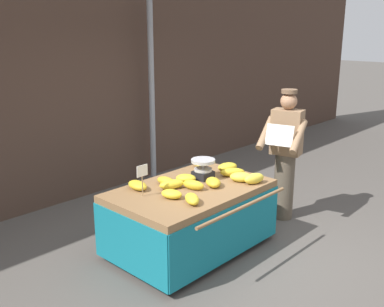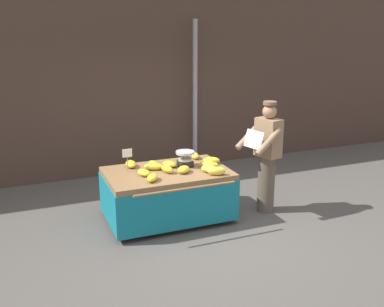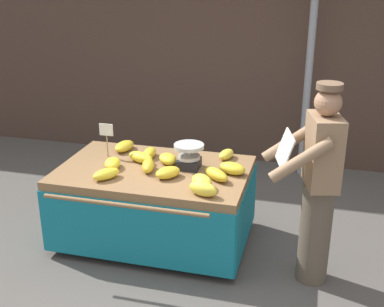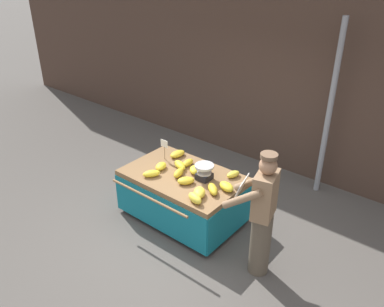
{
  "view_description": "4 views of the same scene",
  "coord_description": "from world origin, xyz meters",
  "px_view_note": "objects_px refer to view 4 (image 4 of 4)",
  "views": [
    {
      "loc": [
        -3.78,
        -2.8,
        2.46
      ],
      "look_at": [
        -0.31,
        0.46,
        1.11
      ],
      "focal_mm": 41.99,
      "sensor_mm": 36.0,
      "label": 1
    },
    {
      "loc": [
        -2.36,
        -5.39,
        2.79
      ],
      "look_at": [
        0.04,
        0.52,
        0.94
      ],
      "focal_mm": 41.62,
      "sensor_mm": 36.0,
      "label": 2
    },
    {
      "loc": [
        1.05,
        -3.64,
        2.55
      ],
      "look_at": [
        -0.04,
        0.48,
        0.91
      ],
      "focal_mm": 46.58,
      "sensor_mm": 36.0,
      "label": 3
    },
    {
      "loc": [
        2.91,
        -3.41,
        3.75
      ],
      "look_at": [
        -0.25,
        0.44,
        1.14
      ],
      "focal_mm": 37.01,
      "sensor_mm": 36.0,
      "label": 4
    }
  ],
  "objects_px": {
    "banana_cart": "(183,186)",
    "banana_bunch_10": "(195,170)",
    "banana_bunch_3": "(188,163)",
    "weighing_scale": "(204,172)",
    "vendor_person": "(262,215)",
    "banana_bunch_6": "(152,174)",
    "banana_bunch_2": "(161,166)",
    "banana_bunch_1": "(186,181)",
    "banana_bunch_11": "(213,189)",
    "street_pole": "(329,112)",
    "banana_bunch_9": "(177,154)",
    "banana_bunch_12": "(180,165)",
    "banana_bunch_0": "(195,198)",
    "banana_bunch_8": "(199,193)",
    "banana_bunch_5": "(179,173)",
    "price_sign": "(164,145)",
    "banana_bunch_4": "(226,187)",
    "banana_bunch_7": "(233,174)"
  },
  "relations": [
    {
      "from": "banana_cart",
      "to": "banana_bunch_10",
      "type": "bearing_deg",
      "value": 59.56
    },
    {
      "from": "banana_bunch_3",
      "to": "banana_cart",
      "type": "bearing_deg",
      "value": -63.62
    },
    {
      "from": "weighing_scale",
      "to": "vendor_person",
      "type": "bearing_deg",
      "value": -17.77
    },
    {
      "from": "banana_bunch_6",
      "to": "vendor_person",
      "type": "height_order",
      "value": "vendor_person"
    },
    {
      "from": "banana_bunch_2",
      "to": "vendor_person",
      "type": "distance_m",
      "value": 1.87
    },
    {
      "from": "banana_bunch_1",
      "to": "banana_bunch_11",
      "type": "relative_size",
      "value": 0.84
    },
    {
      "from": "banana_bunch_2",
      "to": "banana_bunch_10",
      "type": "distance_m",
      "value": 0.52
    },
    {
      "from": "banana_bunch_1",
      "to": "banana_bunch_2",
      "type": "xyz_separation_m",
      "value": [
        -0.57,
        0.08,
        -0.0
      ]
    },
    {
      "from": "street_pole",
      "to": "banana_bunch_9",
      "type": "distance_m",
      "value": 2.49
    },
    {
      "from": "banana_bunch_9",
      "to": "banana_bunch_12",
      "type": "height_order",
      "value": "banana_bunch_12"
    },
    {
      "from": "banana_cart",
      "to": "banana_bunch_11",
      "type": "relative_size",
      "value": 6.12
    },
    {
      "from": "banana_bunch_0",
      "to": "banana_bunch_12",
      "type": "xyz_separation_m",
      "value": [
        -0.75,
        0.56,
        -0.01
      ]
    },
    {
      "from": "banana_cart",
      "to": "banana_bunch_8",
      "type": "distance_m",
      "value": 0.66
    },
    {
      "from": "banana_bunch_5",
      "to": "banana_bunch_10",
      "type": "distance_m",
      "value": 0.26
    },
    {
      "from": "banana_cart",
      "to": "banana_bunch_5",
      "type": "xyz_separation_m",
      "value": [
        -0.03,
        -0.07,
        0.25
      ]
    },
    {
      "from": "banana_bunch_0",
      "to": "banana_bunch_5",
      "type": "relative_size",
      "value": 1.02
    },
    {
      "from": "price_sign",
      "to": "banana_bunch_9",
      "type": "distance_m",
      "value": 0.3
    },
    {
      "from": "banana_bunch_9",
      "to": "banana_bunch_4",
      "type": "bearing_deg",
      "value": -14.77
    },
    {
      "from": "banana_bunch_4",
      "to": "banana_bunch_9",
      "type": "relative_size",
      "value": 0.92
    },
    {
      "from": "banana_cart",
      "to": "weighing_scale",
      "type": "relative_size",
      "value": 6.38
    },
    {
      "from": "banana_bunch_2",
      "to": "vendor_person",
      "type": "xyz_separation_m",
      "value": [
        1.86,
        -0.19,
        0.07
      ]
    },
    {
      "from": "weighing_scale",
      "to": "price_sign",
      "type": "relative_size",
      "value": 0.82
    },
    {
      "from": "banana_cart",
      "to": "banana_bunch_9",
      "type": "xyz_separation_m",
      "value": [
        -0.44,
        0.37,
        0.25
      ]
    },
    {
      "from": "banana_bunch_2",
      "to": "banana_bunch_11",
      "type": "distance_m",
      "value": 0.99
    },
    {
      "from": "banana_cart",
      "to": "banana_bunch_5",
      "type": "height_order",
      "value": "banana_bunch_5"
    },
    {
      "from": "vendor_person",
      "to": "street_pole",
      "type": "bearing_deg",
      "value": 95.02
    },
    {
      "from": "banana_bunch_12",
      "to": "banana_bunch_7",
      "type": "bearing_deg",
      "value": 20.58
    },
    {
      "from": "banana_bunch_3",
      "to": "banana_bunch_5",
      "type": "xyz_separation_m",
      "value": [
        0.1,
        -0.33,
        0.01
      ]
    },
    {
      "from": "banana_bunch_7",
      "to": "vendor_person",
      "type": "bearing_deg",
      "value": -38.16
    },
    {
      "from": "banana_bunch_2",
      "to": "banana_bunch_4",
      "type": "relative_size",
      "value": 0.89
    },
    {
      "from": "banana_bunch_3",
      "to": "vendor_person",
      "type": "height_order",
      "value": "vendor_person"
    },
    {
      "from": "banana_bunch_1",
      "to": "banana_bunch_2",
      "type": "relative_size",
      "value": 1.08
    },
    {
      "from": "banana_bunch_5",
      "to": "vendor_person",
      "type": "bearing_deg",
      "value": -7.78
    },
    {
      "from": "banana_bunch_3",
      "to": "banana_bunch_9",
      "type": "distance_m",
      "value": 0.33
    },
    {
      "from": "banana_bunch_3",
      "to": "banana_bunch_5",
      "type": "bearing_deg",
      "value": -72.79
    },
    {
      "from": "street_pole",
      "to": "banana_bunch_6",
      "type": "height_order",
      "value": "street_pole"
    },
    {
      "from": "street_pole",
      "to": "vendor_person",
      "type": "height_order",
      "value": "street_pole"
    },
    {
      "from": "banana_bunch_6",
      "to": "banana_bunch_9",
      "type": "xyz_separation_m",
      "value": [
        -0.11,
        0.71,
        -0.0
      ]
    },
    {
      "from": "banana_bunch_3",
      "to": "banana_bunch_10",
      "type": "height_order",
      "value": "same"
    },
    {
      "from": "price_sign",
      "to": "vendor_person",
      "type": "distance_m",
      "value": 2.08
    },
    {
      "from": "banana_bunch_3",
      "to": "vendor_person",
      "type": "bearing_deg",
      "value": -18.37
    },
    {
      "from": "street_pole",
      "to": "banana_bunch_5",
      "type": "bearing_deg",
      "value": -121.69
    },
    {
      "from": "weighing_scale",
      "to": "banana_bunch_8",
      "type": "bearing_deg",
      "value": -60.64
    },
    {
      "from": "banana_bunch_11",
      "to": "banana_bunch_3",
      "type": "bearing_deg",
      "value": 154.27
    },
    {
      "from": "street_pole",
      "to": "banana_bunch_8",
      "type": "height_order",
      "value": "street_pole"
    },
    {
      "from": "banana_bunch_12",
      "to": "banana_bunch_11",
      "type": "bearing_deg",
      "value": -15.68
    },
    {
      "from": "price_sign",
      "to": "banana_bunch_8",
      "type": "distance_m",
      "value": 1.19
    },
    {
      "from": "banana_bunch_7",
      "to": "vendor_person",
      "type": "xyz_separation_m",
      "value": [
        0.88,
        -0.69,
        0.08
      ]
    },
    {
      "from": "banana_bunch_10",
      "to": "banana_bunch_11",
      "type": "relative_size",
      "value": 0.79
    },
    {
      "from": "banana_bunch_4",
      "to": "banana_bunch_10",
      "type": "bearing_deg",
      "value": 171.87
    }
  ]
}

